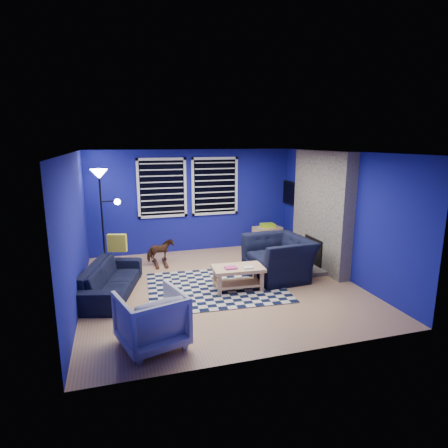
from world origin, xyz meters
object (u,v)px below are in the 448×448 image
object	(u,v)px
sofa	(111,279)
cabinet	(267,237)
armchair_bent	(151,319)
floor_lamp	(101,187)
tv	(293,194)
coffee_table	(238,273)
rocking_horse	(160,251)
armchair_big	(279,258)

from	to	relation	value
sofa	cabinet	distance (m)	4.33
armchair_bent	floor_lamp	distance (m)	3.93
floor_lamp	tv	bearing A→B (deg)	1.86
tv	coffee_table	distance (m)	3.35
sofa	coffee_table	bearing A→B (deg)	-85.91
armchair_bent	rocking_horse	distance (m)	3.38
rocking_horse	sofa	bearing A→B (deg)	121.15
rocking_horse	armchair_bent	bearing A→B (deg)	149.43
tv	floor_lamp	xyz separation A→B (m)	(-4.55, -0.15, 0.33)
rocking_horse	floor_lamp	bearing A→B (deg)	53.99
armchair_bent	floor_lamp	size ratio (longest dim) A/B	0.39
armchair_bent	coffee_table	bearing A→B (deg)	-155.25
sofa	rocking_horse	distance (m)	1.75
cabinet	floor_lamp	size ratio (longest dim) A/B	0.34
cabinet	armchair_big	bearing A→B (deg)	-116.85
floor_lamp	rocking_horse	bearing A→B (deg)	-14.26
rocking_horse	coffee_table	world-z (taller)	rocking_horse
armchair_bent	coffee_table	size ratio (longest dim) A/B	0.87
cabinet	sofa	bearing A→B (deg)	-162.84
cabinet	floor_lamp	distance (m)	4.22
armchair_big	cabinet	world-z (taller)	armchair_big
rocking_horse	floor_lamp	xyz separation A→B (m)	(-1.16, 0.29, 1.42)
cabinet	tv	bearing A→B (deg)	-23.72
tv	sofa	world-z (taller)	tv
rocking_horse	cabinet	xyz separation A→B (m)	(2.80, 0.59, -0.03)
armchair_big	rocking_horse	distance (m)	2.62
cabinet	floor_lamp	world-z (taller)	floor_lamp
sofa	rocking_horse	bearing A→B (deg)	-21.76
rocking_horse	armchair_big	bearing A→B (deg)	-145.27
sofa	armchair_big	distance (m)	3.24
armchair_big	coffee_table	world-z (taller)	armchair_big
tv	armchair_bent	bearing A→B (deg)	-135.96
coffee_table	armchair_bent	bearing A→B (deg)	-138.74
tv	floor_lamp	bearing A→B (deg)	-178.14
sofa	armchair_bent	size ratio (longest dim) A/B	2.28
floor_lamp	sofa	bearing A→B (deg)	-86.47
tv	armchair_bent	distance (m)	5.54
sofa	cabinet	size ratio (longest dim) A/B	2.61
armchair_bent	armchair_big	bearing A→B (deg)	-161.43
armchair_big	armchair_bent	size ratio (longest dim) A/B	1.52
armchair_big	armchair_bent	xyz separation A→B (m)	(-2.70, -1.90, -0.03)
sofa	floor_lamp	world-z (taller)	floor_lamp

